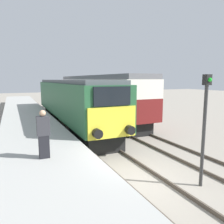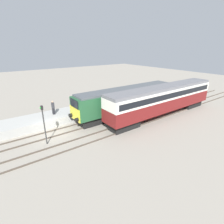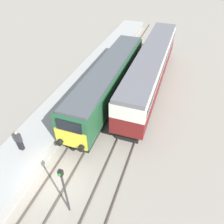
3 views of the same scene
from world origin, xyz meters
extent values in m
plane|color=gray|center=(0.00, 0.00, 0.00)|extent=(120.00, 120.00, 0.00)
cube|color=#A8A8A3|center=(-3.30, 8.00, 0.49)|extent=(3.50, 50.00, 0.99)
cube|color=#4C4238|center=(-0.72, 5.00, 0.07)|extent=(0.07, 60.00, 0.14)
cube|color=#4C4238|center=(0.72, 5.00, 0.07)|extent=(0.07, 60.00, 0.14)
cube|color=#4C4238|center=(2.68, 5.00, 0.07)|extent=(0.07, 60.00, 0.14)
cube|color=#4C4238|center=(4.12, 5.00, 0.07)|extent=(0.07, 60.00, 0.14)
cube|color=black|center=(0.00, 5.17, 0.50)|extent=(2.03, 4.00, 1.00)
cube|color=black|center=(0.00, 16.04, 0.50)|extent=(2.03, 4.00, 1.00)
cube|color=#235633|center=(0.00, 10.60, 2.26)|extent=(2.70, 15.86, 2.51)
cube|color=yellow|center=(0.00, 2.63, 1.75)|extent=(2.48, 0.10, 1.51)
cube|color=black|center=(0.00, 2.63, 3.01)|extent=(1.89, 0.10, 0.90)
cube|color=#4C5156|center=(0.00, 10.60, 3.63)|extent=(2.38, 15.23, 0.24)
cylinder|color=black|center=(-0.85, 2.42, 1.35)|extent=(0.44, 0.35, 0.44)
cylinder|color=black|center=(0.85, 2.42, 1.35)|extent=(0.44, 0.35, 0.44)
cube|color=black|center=(3.40, 7.15, 0.47)|extent=(1.89, 3.60, 0.95)
cube|color=black|center=(3.40, 20.87, 0.47)|extent=(1.89, 3.60, 0.95)
cube|color=maroon|center=(3.40, 14.01, 1.75)|extent=(2.70, 18.12, 1.59)
cube|color=silver|center=(3.40, 14.01, 3.17)|extent=(2.71, 18.12, 1.25)
cube|color=black|center=(3.40, 14.01, 3.17)|extent=(2.75, 17.39, 0.69)
cube|color=slate|center=(3.40, 14.01, 3.97)|extent=(2.48, 18.12, 0.36)
cube|color=black|center=(-3.34, 1.25, 1.40)|extent=(0.36, 0.24, 0.83)
cube|color=#333338|center=(-3.34, 1.25, 2.16)|extent=(0.44, 0.26, 0.69)
sphere|color=tan|center=(-3.34, 1.25, 2.62)|extent=(0.22, 0.22, 0.22)
cylinder|color=#333333|center=(1.70, -1.26, 1.80)|extent=(0.12, 0.12, 3.60)
cube|color=black|center=(1.70, -1.26, 3.78)|extent=(0.24, 0.20, 0.36)
sphere|color=green|center=(1.70, -1.37, 3.78)|extent=(0.14, 0.14, 0.14)
camera|label=1|loc=(-4.28, -6.63, 3.79)|focal=35.00mm
camera|label=2|loc=(17.61, -4.92, 9.00)|focal=28.00mm
camera|label=3|loc=(6.29, -6.60, 13.09)|focal=35.00mm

